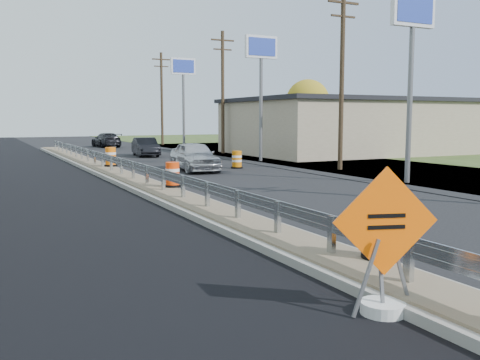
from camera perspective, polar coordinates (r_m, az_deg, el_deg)
name	(u,v)px	position (r m, az deg, el deg)	size (l,w,h in m)	color
ground	(207,214)	(15.51, -3.50, -3.63)	(140.00, 140.00, 0.00)	black
milled_overlay	(18,184)	(24.27, -22.63, -0.41)	(7.20, 120.00, 0.01)	black
median	(133,181)	(23.00, -11.30, -0.12)	(1.60, 55.00, 0.23)	gray
guardrail	(127,165)	(23.90, -11.96, 1.60)	(0.10, 46.15, 0.72)	silver
retail_building_near	(353,126)	(43.43, 11.94, 5.68)	(18.50, 12.50, 4.27)	tan
pylon_sign_south	(412,28)	(23.99, 17.92, 15.22)	(2.20, 0.30, 7.90)	slate
pylon_sign_mid	(261,59)	(34.47, 2.27, 12.80)	(2.20, 0.30, 7.90)	slate
pylon_sign_north	(183,75)	(47.18, -6.08, 11.09)	(2.20, 0.30, 7.90)	slate
utility_pole_smid	(342,76)	(29.00, 10.81, 10.80)	(1.90, 0.26, 9.40)	#473523
utility_pole_nmid	(223,90)	(41.93, -1.85, 9.58)	(1.90, 0.26, 9.40)	#473523
utility_pole_north	(162,97)	(55.90, -8.35, 8.77)	(1.90, 0.26, 9.40)	#473523
tree_far_yellow	(308,101)	(57.74, 7.23, 8.32)	(4.62, 4.62, 6.86)	#473523
caution_sign	(384,278)	(7.86, 15.08, -10.03)	(1.46, 0.64, 2.10)	white
barrel_median_near	(380,233)	(10.04, 14.67, -5.52)	(0.65, 0.65, 0.95)	black
barrel_median_mid	(173,175)	(19.85, -7.21, 0.53)	(0.63, 0.63, 0.92)	black
barrel_median_far	(111,157)	(29.00, -13.63, 2.38)	(0.68, 0.68, 1.00)	black
barrel_shoulder_near	(237,160)	(29.50, -0.34, 2.15)	(0.66, 0.66, 0.97)	black
barrel_shoulder_mid	(195,154)	(35.99, -4.80, 2.79)	(0.54, 0.54, 0.79)	black
car_silver	(195,156)	(28.16, -4.86, 2.54)	(1.82, 4.52, 1.54)	silver
car_dark_mid	(146,147)	(39.56, -10.04, 3.50)	(1.43, 4.11, 1.35)	black
car_dark_far	(106,140)	(53.02, -14.08, 4.17)	(1.90, 4.68, 1.36)	black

